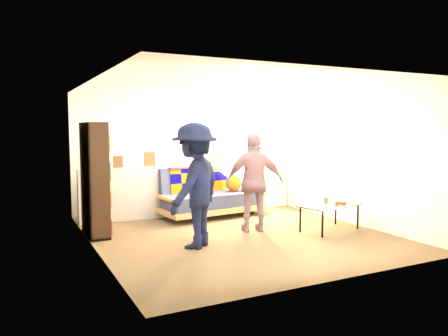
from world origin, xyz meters
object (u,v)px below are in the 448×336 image
object	(u,v)px
bookshelf	(95,183)
floor_lamp	(247,157)
futon_sofa	(211,195)
person_left	(195,185)
coffee_table	(330,206)
person_right	(255,182)

from	to	relation	value
bookshelf	floor_lamp	world-z (taller)	bookshelf
floor_lamp	futon_sofa	bearing A→B (deg)	174.58
futon_sofa	person_left	xyz separation A→B (m)	(-1.16, -1.96, 0.50)
person_left	bookshelf	bearing A→B (deg)	-89.32
coffee_table	person_right	distance (m)	1.35
futon_sofa	bookshelf	bearing A→B (deg)	-166.14
bookshelf	coffee_table	bearing A→B (deg)	-22.08
floor_lamp	person_right	bearing A→B (deg)	-115.19
futon_sofa	person_right	world-z (taller)	person_right
coffee_table	floor_lamp	world-z (taller)	floor_lamp
futon_sofa	coffee_table	distance (m)	2.41
bookshelf	person_left	world-z (taller)	bookshelf
futon_sofa	floor_lamp	world-z (taller)	floor_lamp
bookshelf	person_right	world-z (taller)	bookshelf
futon_sofa	person_left	world-z (taller)	person_left
bookshelf	floor_lamp	xyz separation A→B (m)	(3.12, 0.50, 0.30)
person_left	person_right	xyz separation A→B (m)	(1.27, 0.46, -0.07)
bookshelf	coffee_table	world-z (taller)	bookshelf
futon_sofa	bookshelf	size ratio (longest dim) A/B	1.15
person_right	person_left	bearing A→B (deg)	38.97
floor_lamp	person_right	size ratio (longest dim) A/B	0.98
coffee_table	person_left	distance (m)	2.48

